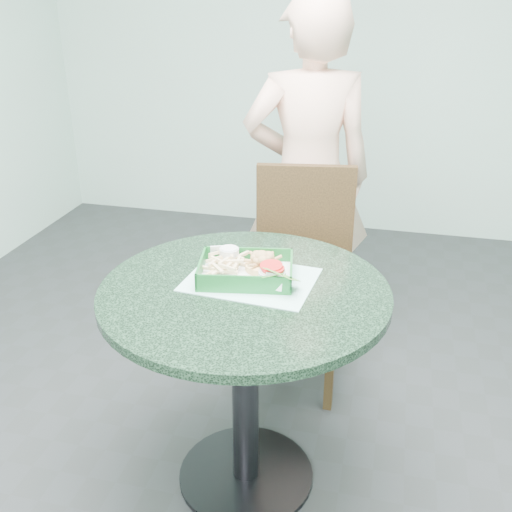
% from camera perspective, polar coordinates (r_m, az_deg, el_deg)
% --- Properties ---
extents(floor, '(4.00, 5.00, 0.02)m').
position_cam_1_polar(floor, '(2.30, -0.95, -20.21)').
color(floor, '#303335').
rests_on(floor, ground).
extents(wall_back, '(4.00, 0.04, 2.80)m').
position_cam_1_polar(wall_back, '(4.10, 8.30, 21.42)').
color(wall_back, silver).
rests_on(wall_back, ground).
extents(cafe_table, '(0.90, 0.90, 0.75)m').
position_cam_1_polar(cafe_table, '(1.94, -1.07, -8.00)').
color(cafe_table, black).
rests_on(cafe_table, floor).
extents(dining_chair, '(0.42, 0.42, 0.93)m').
position_cam_1_polar(dining_chair, '(2.56, 4.19, -0.57)').
color(dining_chair, '#482C21').
rests_on(dining_chair, floor).
extents(diner_person, '(0.72, 0.58, 1.73)m').
position_cam_1_polar(diner_person, '(2.72, 5.02, 8.45)').
color(diner_person, beige).
rests_on(diner_person, floor).
extents(placemat, '(0.42, 0.33, 0.00)m').
position_cam_1_polar(placemat, '(1.89, -0.49, -2.79)').
color(placemat, '#A2DED4').
rests_on(placemat, cafe_table).
extents(food_basket, '(0.29, 0.21, 0.06)m').
position_cam_1_polar(food_basket, '(1.90, -0.96, -2.22)').
color(food_basket, '#125F24').
rests_on(food_basket, placemat).
extents(crab_sandwich, '(0.11, 0.11, 0.07)m').
position_cam_1_polar(crab_sandwich, '(1.90, 0.70, -1.06)').
color(crab_sandwich, '#E2B16E').
rests_on(crab_sandwich, food_basket).
extents(fries_pile, '(0.15, 0.16, 0.05)m').
position_cam_1_polar(fries_pile, '(1.93, -2.73, -1.05)').
color(fries_pile, beige).
rests_on(fries_pile, food_basket).
extents(sauce_ramekin, '(0.06, 0.06, 0.04)m').
position_cam_1_polar(sauce_ramekin, '(1.97, -2.11, -0.11)').
color(sauce_ramekin, silver).
rests_on(sauce_ramekin, food_basket).
extents(garnish_cup, '(0.13, 0.12, 0.05)m').
position_cam_1_polar(garnish_cup, '(1.83, 1.51, -2.39)').
color(garnish_cup, silver).
rests_on(garnish_cup, food_basket).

